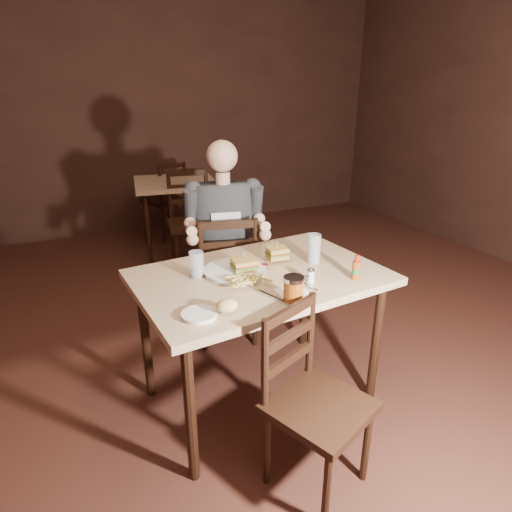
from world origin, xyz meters
name	(u,v)px	position (x,y,z in m)	size (l,w,h in m)	color
room_shell	(296,147)	(0.00, 0.00, 1.40)	(7.00, 7.00, 7.00)	black
main_table	(260,288)	(-0.16, 0.04, 0.69)	(1.31, 0.93, 0.77)	tan
bg_table	(176,190)	(0.04, 2.50, 0.68)	(0.91, 0.91, 0.77)	tan
chair_far	(225,276)	(-0.10, 0.73, 0.46)	(0.42, 0.46, 0.91)	black
chair_near	(320,407)	(-0.18, -0.58, 0.41)	(0.38, 0.42, 0.83)	black
bg_chair_far	(165,200)	(0.04, 3.05, 0.44)	(0.41, 0.45, 0.89)	black
bg_chair_near	(192,224)	(0.04, 1.95, 0.47)	(0.43, 0.48, 0.94)	black
diner	(224,213)	(-0.11, 0.69, 0.92)	(0.51, 0.40, 0.89)	#2F3134
dinner_plate	(235,271)	(-0.28, 0.10, 0.78)	(0.31, 0.31, 0.02)	white
sandwich_left	(244,261)	(-0.23, 0.08, 0.84)	(0.12, 0.10, 0.10)	gold
sandwich_right	(277,250)	(-0.01, 0.16, 0.84)	(0.11, 0.09, 0.10)	gold
fries_pile	(247,278)	(-0.28, -0.06, 0.81)	(0.24, 0.17, 0.04)	#D2BF53
ketchup_dollop	(265,264)	(-0.11, 0.09, 0.79)	(0.04, 0.04, 0.01)	maroon
glass_left	(197,264)	(-0.47, 0.14, 0.84)	(0.07, 0.07, 0.13)	silver
glass_right	(314,249)	(0.17, 0.06, 0.85)	(0.07, 0.07, 0.16)	silver
hot_sauce	(356,267)	(0.24, -0.22, 0.83)	(0.04, 0.04, 0.13)	#88410F
salt_shaker	(311,276)	(0.02, -0.15, 0.80)	(0.04, 0.04, 0.07)	white
syrup_dispenser	(294,289)	(-0.16, -0.30, 0.83)	(0.09, 0.09, 0.12)	#88410F
napkin	(293,292)	(-0.11, -0.22, 0.77)	(0.14, 0.13, 0.00)	white
knife	(275,297)	(-0.22, -0.24, 0.78)	(0.01, 0.22, 0.01)	silver
fork	(308,285)	(-0.02, -0.19, 0.78)	(0.01, 0.14, 0.00)	silver
side_plate	(199,315)	(-0.58, -0.25, 0.78)	(0.15, 0.15, 0.01)	white
bread_roll	(227,306)	(-0.47, -0.28, 0.81)	(0.10, 0.08, 0.06)	tan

